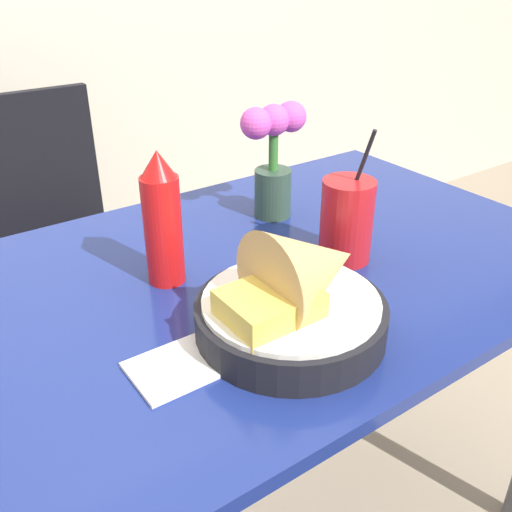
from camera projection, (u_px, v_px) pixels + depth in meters
name	position (u px, v px, depth m)	size (l,w,h in m)	color
dining_table	(253.00, 316.00, 1.05)	(1.22, 0.76, 0.73)	navy
chair_far_window	(45.00, 227.00, 1.61)	(0.40, 0.40, 0.89)	black
food_basket	(298.00, 296.00, 0.81)	(0.28, 0.28, 0.17)	black
ketchup_bottle	(162.00, 221.00, 0.91)	(0.06, 0.06, 0.23)	red
drink_cup	(346.00, 223.00, 1.00)	(0.09, 0.09, 0.24)	red
flower_vase	(273.00, 154.00, 1.13)	(0.15, 0.08, 0.23)	#2D4738
napkin	(178.00, 367.00, 0.76)	(0.12, 0.10, 0.01)	white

